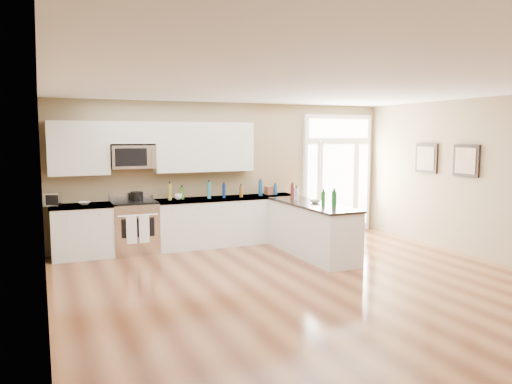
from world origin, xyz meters
TOP-DOWN VIEW (x-y plane):
  - ground at (0.00, 0.00)m, footprint 8.00×8.00m
  - room_shell at (0.00, 0.00)m, footprint 8.00×8.00m
  - back_cabinet_left at (-2.87, 3.69)m, footprint 1.10×0.66m
  - back_cabinet_right at (-0.16, 3.69)m, footprint 2.85×0.66m
  - peninsula_cabinet at (0.93, 2.24)m, footprint 0.69×2.32m
  - upper_cabinet_left at (-2.88, 3.83)m, footprint 1.04×0.33m
  - upper_cabinet_right at (-0.57, 3.83)m, footprint 1.94×0.33m
  - upper_cabinet_short at (-1.95, 3.83)m, footprint 0.82×0.33m
  - microwave at (-1.95, 3.80)m, footprint 0.78×0.41m
  - entry_door at (2.55, 3.95)m, footprint 1.70×0.10m
  - wall_art_near at (3.47, 2.20)m, footprint 0.05×0.58m
  - wall_art_far at (3.47, 1.20)m, footprint 0.05×0.58m
  - kitchen_range at (-1.96, 3.69)m, footprint 0.80×0.71m
  - stockpot at (-1.90, 3.80)m, footprint 0.26×0.26m
  - toaster_oven at (-3.35, 3.75)m, footprint 0.33×0.29m
  - cardboard_box at (0.82, 3.78)m, footprint 0.22×0.17m
  - bowl_left at (-2.82, 3.70)m, footprint 0.25×0.25m
  - bowl_peninsula at (1.01, 2.28)m, footprint 0.25×0.25m
  - cup_counter at (-1.14, 3.71)m, footprint 0.15×0.15m
  - counter_bottles at (0.22, 3.15)m, footprint 2.42×2.13m

SIDE VIEW (x-z plane):
  - ground at x=0.00m, z-range 0.00..0.00m
  - peninsula_cabinet at x=0.93m, z-range -0.04..0.90m
  - back_cabinet_right at x=-0.16m, z-range -0.03..0.91m
  - back_cabinet_left at x=-2.87m, z-range -0.03..0.91m
  - kitchen_range at x=-1.96m, z-range -0.06..1.02m
  - bowl_left at x=-2.82m, z-range 0.94..0.99m
  - bowl_peninsula at x=1.01m, z-range 0.94..1.00m
  - cup_counter at x=-1.14m, z-range 0.94..1.05m
  - cardboard_box at x=0.82m, z-range 0.94..1.11m
  - stockpot at x=-1.90m, z-range 0.95..1.13m
  - toaster_oven at x=-3.35m, z-range 0.94..1.17m
  - counter_bottles at x=0.22m, z-range 0.91..1.23m
  - entry_door at x=2.55m, z-range 0.00..2.60m
  - wall_art_near at x=3.47m, z-range 1.41..1.99m
  - wall_art_far at x=3.47m, z-range 1.41..1.99m
  - room_shell at x=0.00m, z-range -2.29..5.71m
  - microwave at x=-1.95m, z-range 1.55..1.97m
  - upper_cabinet_left at x=-2.88m, z-range 1.45..2.40m
  - upper_cabinet_right at x=-0.57m, z-range 1.45..2.40m
  - upper_cabinet_short at x=-1.95m, z-range 2.00..2.40m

